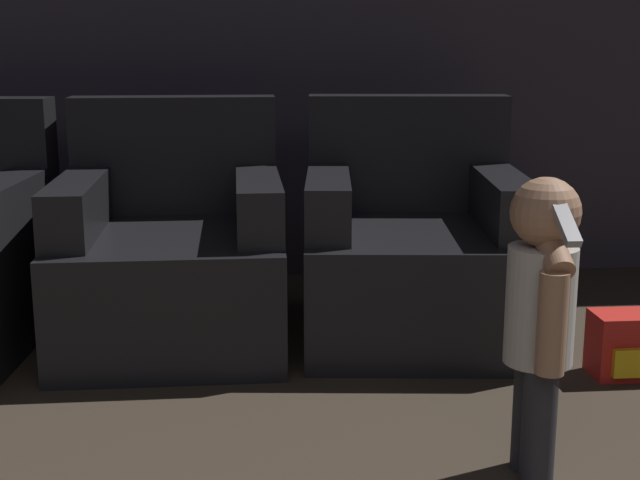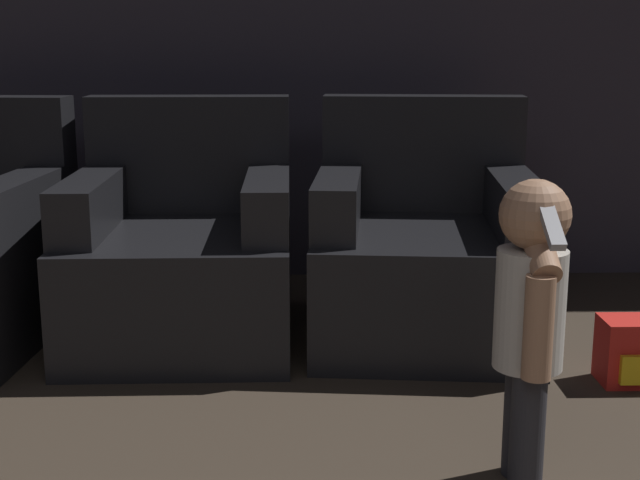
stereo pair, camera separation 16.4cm
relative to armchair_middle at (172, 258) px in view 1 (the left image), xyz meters
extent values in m
cube|color=#3D3842|center=(0.37, 0.92, 0.98)|extent=(8.40, 0.05, 2.60)
cube|color=black|center=(-0.59, -0.08, 0.22)|extent=(0.22, 0.77, 0.20)
cube|color=black|center=(0.00, -0.05, -0.10)|extent=(0.82, 0.92, 0.43)
cube|color=black|center=(0.00, 0.32, 0.35)|extent=(0.82, 0.17, 0.47)
cube|color=black|center=(-0.33, -0.06, 0.22)|extent=(0.17, 0.76, 0.20)
cube|color=black|center=(0.33, -0.05, 0.22)|extent=(0.17, 0.76, 0.20)
cube|color=black|center=(0.92, -0.05, -0.10)|extent=(0.90, 0.99, 0.43)
cube|color=black|center=(0.96, 0.32, 0.35)|extent=(0.83, 0.24, 0.47)
cube|color=black|center=(0.59, -0.02, 0.22)|extent=(0.23, 0.77, 0.20)
cube|color=black|center=(1.25, -0.08, 0.22)|extent=(0.23, 0.77, 0.20)
cylinder|color=#28282D|center=(1.02, -1.17, -0.16)|extent=(0.09, 0.09, 0.32)
cylinder|color=#28282D|center=(1.02, -1.27, -0.16)|extent=(0.09, 0.09, 0.32)
cylinder|color=#B7B2A8|center=(1.02, -1.22, 0.16)|extent=(0.18, 0.18, 0.30)
sphere|color=#A37556|center=(1.02, -1.22, 0.39)|extent=(0.18, 0.18, 0.18)
cylinder|color=#A37556|center=(1.01, -1.33, 0.14)|extent=(0.07, 0.07, 0.26)
cylinder|color=#A37556|center=(1.03, -1.22, 0.33)|extent=(0.07, 0.26, 0.19)
cube|color=#99999E|center=(1.03, -1.33, 0.40)|extent=(0.04, 0.16, 0.10)
cube|color=red|center=(1.57, -0.54, -0.20)|extent=(0.25, 0.16, 0.22)
cube|color=yellow|center=(1.57, -0.63, -0.24)|extent=(0.17, 0.02, 0.10)
camera|label=1|loc=(0.28, -3.32, 0.81)|focal=50.00mm
camera|label=2|loc=(0.45, -3.33, 0.81)|focal=50.00mm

